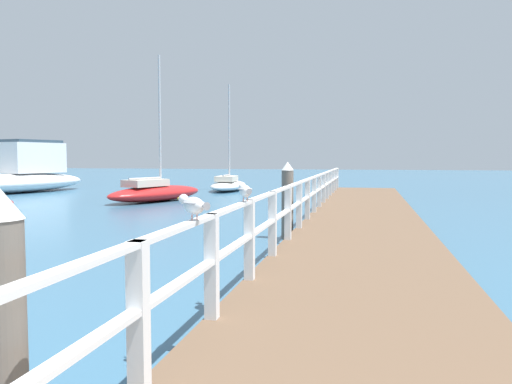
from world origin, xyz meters
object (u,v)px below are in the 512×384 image
Objects in this scene: seagull_foreground at (193,204)px; boat_6 at (228,184)px; seagull_background at (245,190)px; boat_2 at (156,192)px; boat_1 at (25,175)px; dock_piling_far at (287,200)px.

boat_6 is at bearing 54.84° from seagull_foreground.
seagull_foreground is at bearing -116.47° from seagull_background.
boat_6 is at bearing 79.56° from seagull_background.
boat_2 is at bearing -103.63° from boat_6.
seagull_foreground is at bearing -35.65° from boat_1.
seagull_foreground is 26.58m from boat_1.
boat_6 reaches higher than boat_1.
dock_piling_far is 5.88m from seagull_background.
seagull_background is 0.07× the size of boat_2.
seagull_foreground is (0.37, -7.72, 0.61)m from dock_piling_far.
seagull_foreground is at bearing -79.37° from boat_6.
boat_1 reaches higher than seagull_foreground.
boat_2 is (-7.61, 16.68, -1.13)m from seagull_foreground.
seagull_background is at bearing -78.17° from boat_6.
boat_6 reaches higher than seagull_background.
dock_piling_far is 20.91m from boat_1.
seagull_background is 0.07× the size of boat_6.
seagull_background is 16.67m from boat_2.
boat_6 is at bearing 100.43° from boat_2.
dock_piling_far is 11.52m from boat_2.
boat_6 reaches higher than dock_piling_far.
boat_1 is 10.10m from boat_2.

